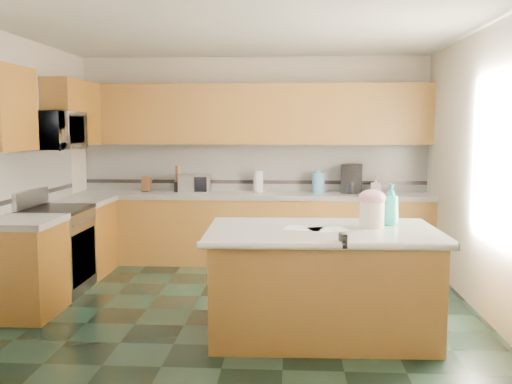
{
  "coord_description": "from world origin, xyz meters",
  "views": [
    {
      "loc": [
        0.5,
        -5.35,
        1.76
      ],
      "look_at": [
        0.15,
        0.35,
        1.12
      ],
      "focal_mm": 40.0,
      "sensor_mm": 36.0,
      "label": 1
    }
  ],
  "objects_px": {
    "island_base": "(322,285)",
    "treat_jar": "(372,215)",
    "soap_bottle_island": "(391,205)",
    "island_top": "(322,232)",
    "toaster_oven": "(194,183)",
    "coffee_maker": "(352,179)",
    "knife_block": "(146,185)"
  },
  "relations": [
    {
      "from": "soap_bottle_island",
      "to": "coffee_maker",
      "type": "distance_m",
      "value": 2.47
    },
    {
      "from": "soap_bottle_island",
      "to": "treat_jar",
      "type": "bearing_deg",
      "value": -155.67
    },
    {
      "from": "soap_bottle_island",
      "to": "coffee_maker",
      "type": "height_order",
      "value": "coffee_maker"
    },
    {
      "from": "knife_block",
      "to": "coffee_maker",
      "type": "bearing_deg",
      "value": 7.1
    },
    {
      "from": "soap_bottle_island",
      "to": "coffee_maker",
      "type": "relative_size",
      "value": 0.96
    },
    {
      "from": "island_top",
      "to": "treat_jar",
      "type": "relative_size",
      "value": 8.76
    },
    {
      "from": "island_base",
      "to": "treat_jar",
      "type": "xyz_separation_m",
      "value": [
        0.42,
        0.08,
        0.6
      ]
    },
    {
      "from": "island_base",
      "to": "island_top",
      "type": "xyz_separation_m",
      "value": [
        0.0,
        0.0,
        0.46
      ]
    },
    {
      "from": "treat_jar",
      "to": "coffee_maker",
      "type": "bearing_deg",
      "value": 102.68
    },
    {
      "from": "island_base",
      "to": "knife_block",
      "type": "bearing_deg",
      "value": 127.96
    },
    {
      "from": "coffee_maker",
      "to": "toaster_oven",
      "type": "bearing_deg",
      "value": -158.77
    },
    {
      "from": "island_top",
      "to": "toaster_oven",
      "type": "distance_m",
      "value": 3.06
    },
    {
      "from": "soap_bottle_island",
      "to": "toaster_oven",
      "type": "relative_size",
      "value": 0.89
    },
    {
      "from": "knife_block",
      "to": "toaster_oven",
      "type": "relative_size",
      "value": 0.49
    },
    {
      "from": "island_top",
      "to": "knife_block",
      "type": "height_order",
      "value": "knife_block"
    },
    {
      "from": "treat_jar",
      "to": "toaster_oven",
      "type": "xyz_separation_m",
      "value": [
        -1.96,
        2.56,
        0.01
      ]
    },
    {
      "from": "island_top",
      "to": "soap_bottle_island",
      "type": "distance_m",
      "value": 0.67
    },
    {
      "from": "island_base",
      "to": "soap_bottle_island",
      "type": "xyz_separation_m",
      "value": [
        0.6,
        0.2,
        0.67
      ]
    },
    {
      "from": "soap_bottle_island",
      "to": "knife_block",
      "type": "distance_m",
      "value": 3.7
    },
    {
      "from": "island_base",
      "to": "toaster_oven",
      "type": "xyz_separation_m",
      "value": [
        -1.54,
        2.64,
        0.61
      ]
    },
    {
      "from": "soap_bottle_island",
      "to": "island_top",
      "type": "bearing_deg",
      "value": -170.27
    },
    {
      "from": "coffee_maker",
      "to": "treat_jar",
      "type": "bearing_deg",
      "value": -71.76
    },
    {
      "from": "island_base",
      "to": "toaster_oven",
      "type": "bearing_deg",
      "value": 118.61
    },
    {
      "from": "knife_block",
      "to": "coffee_maker",
      "type": "xyz_separation_m",
      "value": [
        2.7,
        0.03,
        0.09
      ]
    },
    {
      "from": "knife_block",
      "to": "treat_jar",
      "type": "bearing_deg",
      "value": -38.07
    },
    {
      "from": "island_base",
      "to": "soap_bottle_island",
      "type": "relative_size",
      "value": 5.04
    },
    {
      "from": "island_top",
      "to": "coffee_maker",
      "type": "height_order",
      "value": "coffee_maker"
    },
    {
      "from": "toaster_oven",
      "to": "coffee_maker",
      "type": "distance_m",
      "value": 2.06
    },
    {
      "from": "treat_jar",
      "to": "toaster_oven",
      "type": "height_order",
      "value": "toaster_oven"
    },
    {
      "from": "treat_jar",
      "to": "coffee_maker",
      "type": "relative_size",
      "value": 0.58
    },
    {
      "from": "island_base",
      "to": "toaster_oven",
      "type": "height_order",
      "value": "toaster_oven"
    },
    {
      "from": "soap_bottle_island",
      "to": "toaster_oven",
      "type": "distance_m",
      "value": 3.24
    }
  ]
}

